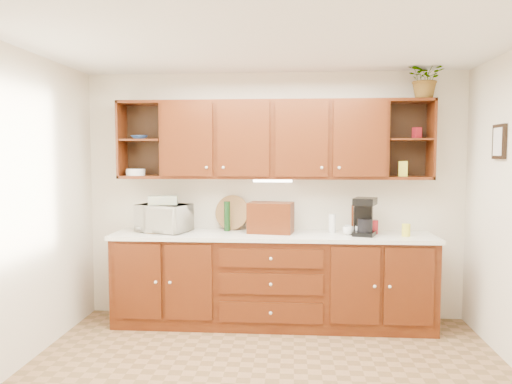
% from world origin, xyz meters
% --- Properties ---
extents(ceiling, '(4.00, 4.00, 0.00)m').
position_xyz_m(ceiling, '(0.00, 0.00, 2.60)').
color(ceiling, white).
rests_on(ceiling, back_wall).
extents(back_wall, '(4.00, 0.00, 4.00)m').
position_xyz_m(back_wall, '(0.00, 1.75, 1.30)').
color(back_wall, beige).
rests_on(back_wall, floor).
extents(base_cabinets, '(3.20, 0.60, 0.90)m').
position_xyz_m(base_cabinets, '(0.00, 1.45, 0.45)').
color(base_cabinets, '#3C1406').
rests_on(base_cabinets, floor).
extents(countertop, '(3.24, 0.64, 0.04)m').
position_xyz_m(countertop, '(0.00, 1.44, 0.92)').
color(countertop, white).
rests_on(countertop, base_cabinets).
extents(upper_cabinets, '(3.20, 0.33, 0.80)m').
position_xyz_m(upper_cabinets, '(0.01, 1.59, 1.89)').
color(upper_cabinets, '#3C1406').
rests_on(upper_cabinets, back_wall).
extents(undercabinet_light, '(0.40, 0.05, 0.02)m').
position_xyz_m(undercabinet_light, '(0.00, 1.53, 1.47)').
color(undercabinet_light, white).
rests_on(undercabinet_light, upper_cabinets).
extents(framed_picture, '(0.03, 0.24, 0.30)m').
position_xyz_m(framed_picture, '(1.98, 0.90, 1.85)').
color(framed_picture, black).
rests_on(framed_picture, right_wall).
extents(wicker_basket, '(0.30, 0.30, 0.15)m').
position_xyz_m(wicker_basket, '(-1.21, 1.45, 1.01)').
color(wicker_basket, '#9F6E42').
rests_on(wicker_basket, countertop).
extents(microwave, '(0.60, 0.49, 0.29)m').
position_xyz_m(microwave, '(-1.13, 1.48, 1.08)').
color(microwave, beige).
rests_on(microwave, countertop).
extents(towel_stack, '(0.32, 0.26, 0.09)m').
position_xyz_m(towel_stack, '(-1.13, 1.48, 1.27)').
color(towel_stack, '#EBD06E').
rests_on(towel_stack, microwave).
extents(wine_bottle, '(0.08, 0.08, 0.31)m').
position_xyz_m(wine_bottle, '(-0.48, 1.59, 1.10)').
color(wine_bottle, black).
rests_on(wine_bottle, countertop).
extents(woven_tray, '(0.38, 0.17, 0.37)m').
position_xyz_m(woven_tray, '(-0.44, 1.69, 0.95)').
color(woven_tray, '#9F6E42').
rests_on(woven_tray, countertop).
extents(bread_box, '(0.48, 0.34, 0.31)m').
position_xyz_m(bread_box, '(-0.02, 1.50, 1.10)').
color(bread_box, '#3C1406').
rests_on(bread_box, countertop).
extents(mug_tree, '(0.25, 0.26, 0.29)m').
position_xyz_m(mug_tree, '(0.81, 1.49, 0.98)').
color(mug_tree, '#3C1406').
rests_on(mug_tree, countertop).
extents(canister_red, '(0.13, 0.13, 0.14)m').
position_xyz_m(canister_red, '(1.02, 1.51, 1.01)').
color(canister_red, maroon).
rests_on(canister_red, countertop).
extents(canister_white, '(0.09, 0.09, 0.19)m').
position_xyz_m(canister_white, '(0.61, 1.56, 1.03)').
color(canister_white, white).
rests_on(canister_white, countertop).
extents(canister_yellow, '(0.10, 0.10, 0.12)m').
position_xyz_m(canister_yellow, '(1.32, 1.38, 1.00)').
color(canister_yellow, yellow).
rests_on(canister_yellow, countertop).
extents(coffee_maker, '(0.27, 0.31, 0.37)m').
position_xyz_m(coffee_maker, '(0.92, 1.42, 1.12)').
color(coffee_maker, black).
rests_on(coffee_maker, countertop).
extents(bowl_stack, '(0.20, 0.20, 0.04)m').
position_xyz_m(bowl_stack, '(-1.39, 1.56, 1.92)').
color(bowl_stack, '#2A519A').
rests_on(bowl_stack, upper_cabinets).
extents(plate_stack, '(0.26, 0.26, 0.07)m').
position_xyz_m(plate_stack, '(-1.44, 1.57, 1.56)').
color(plate_stack, white).
rests_on(plate_stack, upper_cabinets).
extents(pantry_box_yellow, '(0.09, 0.08, 0.15)m').
position_xyz_m(pantry_box_yellow, '(1.31, 1.56, 1.60)').
color(pantry_box_yellow, yellow).
rests_on(pantry_box_yellow, upper_cabinets).
extents(pantry_box_red, '(0.09, 0.09, 0.11)m').
position_xyz_m(pantry_box_red, '(1.44, 1.58, 1.96)').
color(pantry_box_red, maroon).
rests_on(pantry_box_red, upper_cabinets).
extents(potted_plant, '(0.40, 0.36, 0.40)m').
position_xyz_m(potted_plant, '(1.51, 1.54, 2.49)').
color(potted_plant, '#999999').
rests_on(potted_plant, upper_cabinets).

